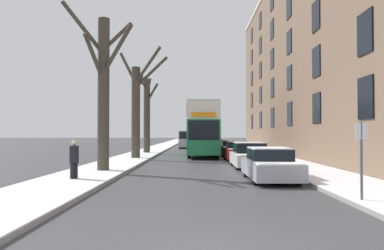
{
  "coord_description": "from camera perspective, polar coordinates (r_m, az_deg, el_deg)",
  "views": [
    {
      "loc": [
        -0.4,
        -5.86,
        1.94
      ],
      "look_at": [
        -0.69,
        21.02,
        2.54
      ],
      "focal_mm": 35.0,
      "sensor_mm": 36.0,
      "label": 1
    }
  ],
  "objects": [
    {
      "name": "bare_tree_left_1",
      "position": [
        27.8,
        -8.4,
        2.86
      ],
      "size": [
        3.83,
        3.12,
        8.12
      ],
      "color": "#423A30",
      "rests_on": "ground"
    },
    {
      "name": "bare_tree_left_2",
      "position": [
        35.41,
        -6.89,
        1.94
      ],
      "size": [
        2.15,
        2.89,
        7.34
      ],
      "color": "#423A30",
      "rests_on": "ground"
    },
    {
      "name": "parked_car_4",
      "position": [
        37.68,
        5.25,
        -3.26
      ],
      "size": [
        1.84,
        4.36,
        1.36
      ],
      "color": "navy",
      "rests_on": "ground"
    },
    {
      "name": "terrace_facade_right",
      "position": [
        34.44,
        20.72,
        9.94
      ],
      "size": [
        9.1,
        43.5,
        17.18
      ],
      "color": "#7A604C",
      "rests_on": "ground"
    },
    {
      "name": "sidewalk_right",
      "position": [
        59.16,
        6.1,
        -3.08
      ],
      "size": [
        3.03,
        130.0,
        0.16
      ],
      "color": "gray",
      "rests_on": "ground"
    },
    {
      "name": "street_sign_post",
      "position": [
        11.04,
        24.41,
        -4.47
      ],
      "size": [
        0.32,
        0.07,
        2.25
      ],
      "color": "#4C4F54",
      "rests_on": "ground"
    },
    {
      "name": "pedestrian_left_sidewalk",
      "position": [
        15.5,
        -17.53,
        -5.03
      ],
      "size": [
        0.36,
        0.36,
        1.66
      ],
      "rotation": [
        0.0,
        0.0,
        1.01
      ],
      "color": "black",
      "rests_on": "ground"
    },
    {
      "name": "sidewalk_left",
      "position": [
        59.09,
        -4.11,
        -3.09
      ],
      "size": [
        3.03,
        130.0,
        0.16
      ],
      "color": "gray",
      "rests_on": "ground"
    },
    {
      "name": "oncoming_van",
      "position": [
        49.14,
        -0.8,
        -2.12
      ],
      "size": [
        1.94,
        5.68,
        2.26
      ],
      "color": "#9EA3AD",
      "rests_on": "ground"
    },
    {
      "name": "parked_car_3",
      "position": [
        32.58,
        5.98,
        -3.57
      ],
      "size": [
        1.84,
        4.1,
        1.37
      ],
      "color": "black",
      "rests_on": "ground"
    },
    {
      "name": "parked_car_2",
      "position": [
        27.19,
        7.06,
        -3.98
      ],
      "size": [
        1.8,
        4.52,
        1.41
      ],
      "color": "maroon",
      "rests_on": "ground"
    },
    {
      "name": "parked_car_1",
      "position": [
        21.54,
        8.77,
        -4.67
      ],
      "size": [
        1.89,
        4.54,
        1.43
      ],
      "color": "silver",
      "rests_on": "ground"
    },
    {
      "name": "bare_tree_left_0",
      "position": [
        18.79,
        -13.37,
        5.53
      ],
      "size": [
        3.72,
        2.6,
        8.32
      ],
      "color": "#423A30",
      "rests_on": "ground"
    },
    {
      "name": "parked_car_0",
      "position": [
        15.8,
        11.79,
        -6.0
      ],
      "size": [
        1.84,
        4.4,
        1.35
      ],
      "color": "#9EA3AD",
      "rests_on": "ground"
    },
    {
      "name": "double_decker_bus",
      "position": [
        32.32,
        1.59,
        -0.28
      ],
      "size": [
        2.51,
        10.89,
        4.43
      ],
      "color": "#1E7A47",
      "rests_on": "ground"
    }
  ]
}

